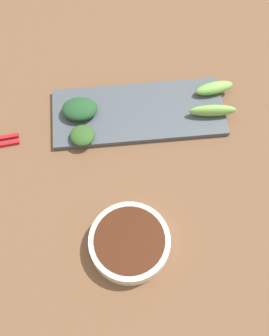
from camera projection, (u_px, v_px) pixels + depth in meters
tabletop at (133, 164)px, 0.86m from camera, size 2.10×2.10×0.02m
sauce_bowl at (130, 242)px, 0.76m from camera, size 0.15×0.15×0.03m
serving_plate at (139, 113)px, 0.90m from camera, size 0.14×0.36×0.01m
broccoli_leafy_0 at (82, 135)px, 0.86m from camera, size 0.06×0.06×0.02m
broccoli_stalk_1 at (213, 111)px, 0.88m from camera, size 0.03×0.10×0.03m
broccoli_leafy_2 at (80, 109)px, 0.88m from camera, size 0.06×0.08×0.03m
broccoli_stalk_3 at (214, 88)px, 0.91m from camera, size 0.04×0.09×0.02m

